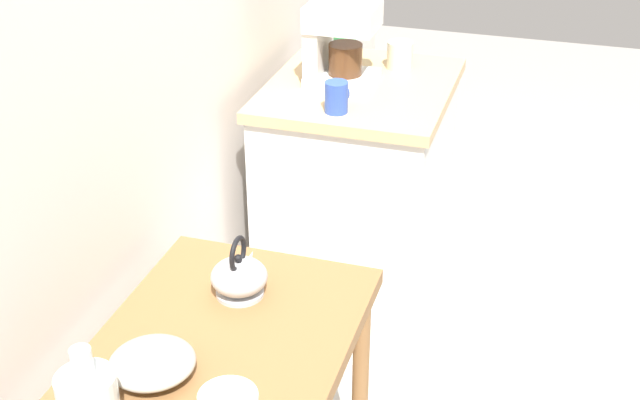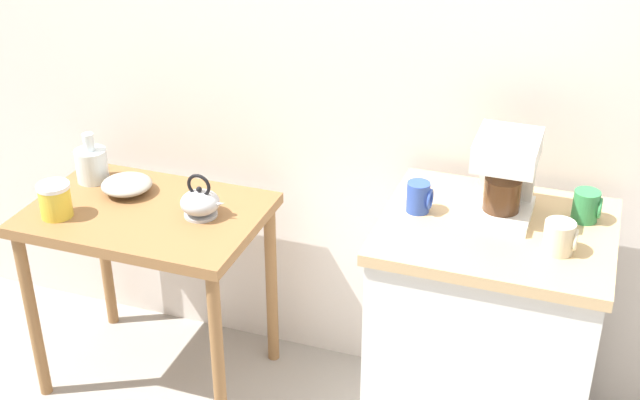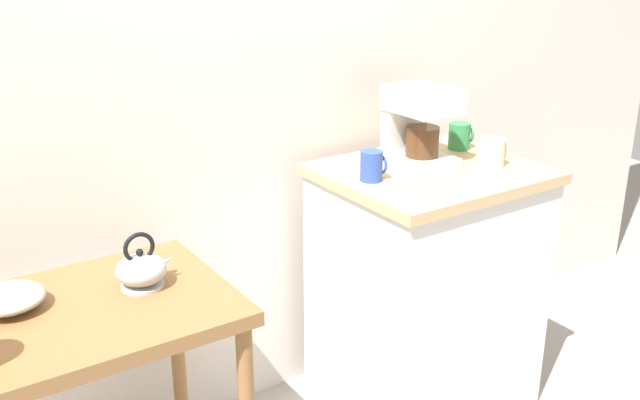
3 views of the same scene
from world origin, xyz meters
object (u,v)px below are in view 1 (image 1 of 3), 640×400
Objects in this scene: glass_carafe_vase at (88,399)px; mug_blue at (337,97)px; coffee_maker at (336,40)px; mug_small_cream at (400,55)px; mug_tall_green at (345,44)px; teakettle at (239,276)px; bowl_stoneware at (152,363)px.

mug_blue is at bearing -6.07° from glass_carafe_vase.
coffee_maker is 2.78× the size of mug_small_cream.
glass_carafe_vase is 1.26m from mug_blue.
mug_tall_green is at bearing 13.15° from mug_blue.
mug_blue is (-0.48, -0.11, 0.00)m from mug_tall_green.
coffee_maker is at bearing 3.00° from teakettle.
mug_small_cream is (0.18, -0.17, -0.09)m from coffee_maker.
teakettle is 1.25m from mug_tall_green.
glass_carafe_vase is 1.51m from coffee_maker.
coffee_maker reaches higher than glass_carafe_vase.
mug_small_cream reaches higher than glass_carafe_vase.
glass_carafe_vase is 1.69m from mug_small_cream.
mug_blue is at bearing -162.73° from coffee_maker.
coffee_maker is at bearing 136.89° from mug_small_cream.
coffee_maker reaches higher than teakettle.
bowl_stoneware is at bearing -179.07° from mug_tall_green.
bowl_stoneware is 1.52m from mug_small_cream.
bowl_stoneware is 1.57m from mug_tall_green.
glass_carafe_vase is at bearing 173.93° from mug_blue.
glass_carafe_vase is at bearing 167.45° from teakettle.
mug_tall_green is 0.49m from mug_blue.
glass_carafe_vase reaches higher than bowl_stoneware.
mug_tall_green is at bearing 74.71° from mug_small_cream.
mug_small_cream is (-0.06, -0.21, -0.00)m from mug_tall_green.
bowl_stoneware is at bearing 175.38° from mug_blue.
mug_tall_green reaches higher than teakettle.
glass_carafe_vase is 1.95× the size of mug_tall_green.
coffee_maker is (0.99, 0.05, 0.26)m from teakettle.
mug_blue is at bearing -1.71° from teakettle.
teakettle is 0.63× the size of coffee_maker.
mug_blue is at bearing -166.85° from mug_tall_green.
mug_tall_green reaches higher than bowl_stoneware.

